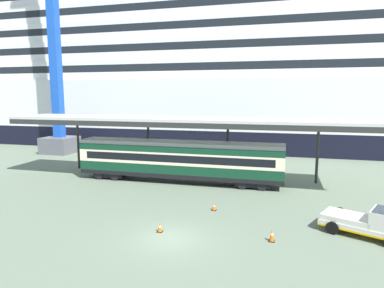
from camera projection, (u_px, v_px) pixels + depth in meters
ground_plane at (170, 239)px, 20.74m from camera, size 400.00×400.00×0.00m
cruise_ship at (214, 63)px, 63.06m from camera, size 138.45×28.97×42.21m
platform_canopy at (180, 120)px, 33.73m from camera, size 35.48×5.84×6.42m
train_carriage at (179, 159)px, 33.89m from camera, size 20.49×2.81×4.11m
service_truck at (375, 222)px, 20.72m from camera, size 5.57×3.97×2.02m
traffic_cone_near at (214, 207)px, 25.77m from camera, size 0.36×0.36×0.60m
traffic_cone_mid at (160, 227)px, 21.73m from camera, size 0.36×0.36×0.62m
traffic_cone_far at (272, 235)px, 20.31m from camera, size 0.36×0.36×0.78m
dockside_crane at (55, 1)px, 47.92m from camera, size 12.58×4.40×68.89m
quay_bollard at (340, 213)px, 23.67m from camera, size 0.48×0.48×0.96m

